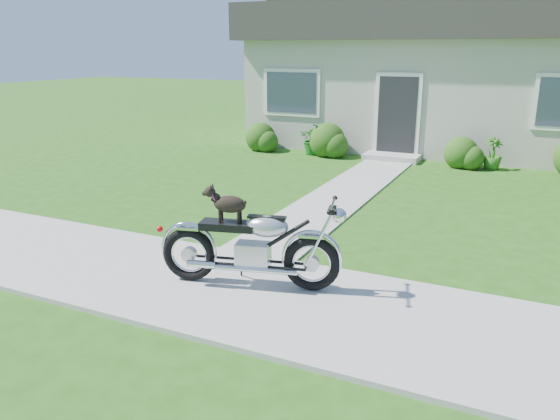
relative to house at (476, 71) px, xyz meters
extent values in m
plane|color=#235114|center=(0.00, -11.99, -2.16)|extent=(80.00, 80.00, 0.00)
cube|color=#9E9B93|center=(0.00, -11.99, -2.14)|extent=(24.00, 2.20, 0.04)
cube|color=#9E9B93|center=(-1.50, -6.99, -2.14)|extent=(1.20, 8.00, 0.03)
cube|color=#B9B2A7|center=(0.00, 0.01, -0.66)|extent=(12.00, 6.00, 3.00)
cube|color=#2D2B28|center=(0.00, 0.01, 1.34)|extent=(12.60, 6.60, 1.00)
cube|color=black|center=(-1.50, -3.02, -1.11)|extent=(1.00, 0.06, 2.10)
cube|color=#9E9B93|center=(-1.50, -3.37, -2.08)|extent=(1.40, 0.70, 0.16)
cube|color=#2D3847|center=(-4.50, -3.02, -0.56)|extent=(1.70, 0.05, 1.30)
sphere|color=#284E14|center=(-3.23, -3.49, -1.75)|extent=(0.96, 0.96, 0.96)
sphere|color=#284E14|center=(-5.24, -3.49, -1.80)|extent=(0.85, 0.85, 0.85)
sphere|color=#284E14|center=(0.22, -3.49, -1.81)|extent=(0.81, 0.81, 0.81)
imported|color=#185E1A|center=(-3.63, -3.44, -1.73)|extent=(0.99, 0.95, 0.86)
imported|color=#2E6B1D|center=(0.94, -3.44, -1.77)|extent=(0.61, 0.61, 0.77)
torus|color=black|center=(-0.35, -11.67, -1.78)|extent=(0.68, 0.27, 0.67)
torus|color=black|center=(-1.81, -12.03, -1.78)|extent=(0.68, 0.27, 0.67)
cube|color=silver|center=(-1.03, -11.84, -1.73)|extent=(0.45, 0.33, 0.30)
ellipsoid|color=silver|center=(-0.86, -11.80, -1.36)|extent=(0.57, 0.40, 0.26)
cube|color=black|center=(-1.32, -11.91, -1.38)|extent=(0.69, 0.41, 0.09)
cube|color=silver|center=(-0.35, -11.67, -1.44)|extent=(0.32, 0.21, 0.03)
cube|color=silver|center=(-1.81, -12.03, -1.44)|extent=(0.32, 0.21, 0.03)
cylinder|color=silver|center=(-0.14, -11.62, -1.06)|extent=(0.17, 0.59, 0.03)
sphere|color=silver|center=(-0.06, -11.60, -1.18)|extent=(0.21, 0.21, 0.17)
cylinder|color=silver|center=(-1.00, -11.97, -1.86)|extent=(1.08, 0.32, 0.06)
ellipsoid|color=black|center=(-1.29, -11.91, -1.12)|extent=(0.42, 0.27, 0.20)
sphere|color=black|center=(-1.52, -11.96, -0.99)|extent=(0.15, 0.15, 0.12)
cylinder|color=black|center=(-1.41, -11.89, -1.26)|extent=(0.04, 0.04, 0.16)
cylinder|color=black|center=(-1.39, -11.98, -1.26)|extent=(0.04, 0.04, 0.16)
cylinder|color=black|center=(-1.19, -11.83, -1.26)|extent=(0.04, 0.04, 0.16)
cylinder|color=black|center=(-1.17, -11.92, -1.26)|extent=(0.04, 0.04, 0.16)
torus|color=#DB3A7A|center=(-1.47, -11.95, -1.04)|extent=(0.08, 0.12, 0.10)
camera|label=1|loc=(1.84, -17.15, 0.61)|focal=35.00mm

